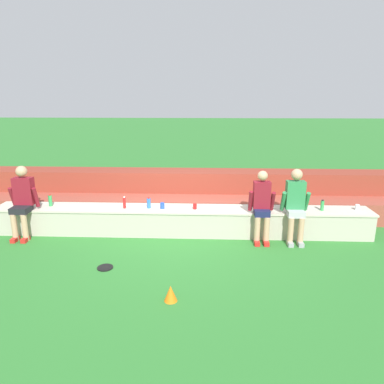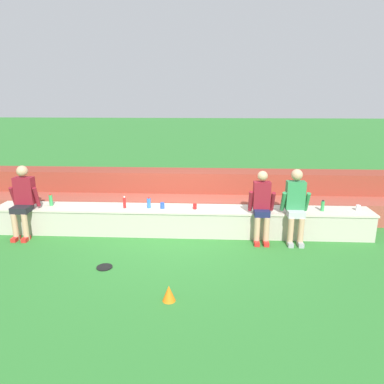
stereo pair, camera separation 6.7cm
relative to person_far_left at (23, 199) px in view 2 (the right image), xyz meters
name	(u,v)px [view 2 (the right image)]	position (x,y,z in m)	size (l,w,h in m)	color
ground_plane	(180,239)	(3.15, -0.01, -0.79)	(80.00, 80.00, 0.00)	#2D752D
stone_seating_wall	(181,220)	(3.15, 0.29, -0.49)	(7.72, 0.64, 0.55)	#B7AF9E
brick_bleachers	(186,196)	(3.15, 1.68, -0.37)	(10.48, 1.46, 1.00)	#9C4536
person_far_left	(23,199)	(0.00, 0.00, 0.00)	(0.56, 0.59, 1.45)	tan
person_left_of_center	(262,205)	(4.75, -0.03, -0.04)	(0.50, 0.49, 1.40)	tan
person_center	(296,204)	(5.39, -0.03, 0.00)	(0.53, 0.51, 1.45)	tan
water_bottle_near_right	(323,206)	(6.00, 0.26, -0.13)	(0.07, 0.07, 0.22)	green
water_bottle_mid_left	(149,203)	(2.49, 0.26, -0.13)	(0.08, 0.08, 0.23)	blue
water_bottle_near_left	(124,203)	(2.00, 0.24, -0.12)	(0.06, 0.06, 0.25)	red
water_bottle_center_gap	(51,200)	(0.41, 0.32, -0.11)	(0.07, 0.07, 0.25)	green
plastic_cup_left_end	(162,206)	(2.78, 0.25, -0.17)	(0.09, 0.09, 0.12)	blue
plastic_cup_middle	(358,208)	(6.73, 0.32, -0.18)	(0.09, 0.09, 0.11)	white
plastic_cup_right_end	(195,206)	(3.44, 0.24, -0.18)	(0.08, 0.08, 0.11)	red
frisbee	(104,267)	(1.99, -1.31, -0.78)	(0.27, 0.27, 0.02)	black
sports_cone	(169,293)	(3.19, -2.24, -0.67)	(0.19, 0.19, 0.23)	orange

